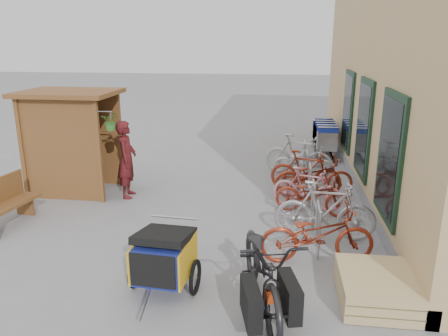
# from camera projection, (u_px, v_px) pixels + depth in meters

# --- Properties ---
(ground) EXTENTS (80.00, 80.00, 0.00)m
(ground) POSITION_uv_depth(u_px,v_px,m) (186.00, 244.00, 7.80)
(ground) COLOR gray
(kiosk) EXTENTS (2.49, 1.65, 2.40)m
(kiosk) POSITION_uv_depth(u_px,v_px,m) (68.00, 128.00, 10.12)
(kiosk) COLOR brown
(kiosk) RESTS_ON ground
(bike_rack) EXTENTS (0.05, 5.35, 0.86)m
(bike_rack) POSITION_uv_depth(u_px,v_px,m) (310.00, 180.00, 9.66)
(bike_rack) COLOR #A5A8AD
(bike_rack) RESTS_ON ground
(pallet_stack) EXTENTS (1.00, 1.20, 0.40)m
(pallet_stack) POSITION_uv_depth(u_px,v_px,m) (376.00, 288.00, 6.04)
(pallet_stack) COLOR tan
(pallet_stack) RESTS_ON ground
(bench) EXTENTS (0.66, 1.54, 0.95)m
(bench) POSITION_uv_depth(u_px,v_px,m) (2.00, 203.00, 8.43)
(bench) COLOR brown
(bench) RESTS_ON ground
(shopping_carts) EXTENTS (0.62, 2.45, 1.10)m
(shopping_carts) POSITION_uv_depth(u_px,v_px,m) (324.00, 134.00, 13.83)
(shopping_carts) COLOR silver
(shopping_carts) RESTS_ON ground
(child_trailer) EXTENTS (1.01, 1.67, 0.97)m
(child_trailer) POSITION_uv_depth(u_px,v_px,m) (164.00, 255.00, 6.26)
(child_trailer) COLOR navy
(child_trailer) RESTS_ON ground
(cargo_bike) EXTENTS (1.31, 2.42, 1.20)m
(cargo_bike) POSITION_uv_depth(u_px,v_px,m) (263.00, 269.00, 5.77)
(cargo_bike) COLOR black
(cargo_bike) RESTS_ON ground
(person_kiosk) EXTENTS (0.50, 0.70, 1.78)m
(person_kiosk) POSITION_uv_depth(u_px,v_px,m) (127.00, 159.00, 9.94)
(person_kiosk) COLOR maroon
(person_kiosk) RESTS_ON ground
(bike_0) EXTENTS (1.92, 0.89, 0.97)m
(bike_0) POSITION_uv_depth(u_px,v_px,m) (317.00, 235.00, 7.04)
(bike_0) COLOR maroon
(bike_0) RESTS_ON ground
(bike_1) EXTENTS (1.85, 0.64, 1.09)m
(bike_1) POSITION_uv_depth(u_px,v_px,m) (325.00, 210.00, 7.89)
(bike_1) COLOR #AEAFB3
(bike_1) RESTS_ON ground
(bike_2) EXTENTS (1.66, 0.89, 0.83)m
(bike_2) POSITION_uv_depth(u_px,v_px,m) (313.00, 195.00, 9.05)
(bike_2) COLOR maroon
(bike_2) RESTS_ON ground
(bike_3) EXTENTS (1.58, 0.86, 0.91)m
(bike_3) POSITION_uv_depth(u_px,v_px,m) (307.00, 189.00, 9.32)
(bike_3) COLOR pink
(bike_3) RESTS_ON ground
(bike_4) EXTENTS (1.90, 0.89, 0.96)m
(bike_4) POSITION_uv_depth(u_px,v_px,m) (314.00, 177.00, 10.05)
(bike_4) COLOR maroon
(bike_4) RESTS_ON ground
(bike_5) EXTENTS (1.77, 0.94, 1.02)m
(bike_5) POSITION_uv_depth(u_px,v_px,m) (305.00, 172.00, 10.29)
(bike_5) COLOR maroon
(bike_5) RESTS_ON ground
(bike_6) EXTENTS (1.65, 0.73, 0.84)m
(bike_6) POSITION_uv_depth(u_px,v_px,m) (304.00, 163.00, 11.39)
(bike_6) COLOR #BBBAB6
(bike_6) RESTS_ON ground
(bike_7) EXTENTS (1.92, 1.10, 1.11)m
(bike_7) POSITION_uv_depth(u_px,v_px,m) (298.00, 155.00, 11.60)
(bike_7) COLOR #AEAFB3
(bike_7) RESTS_ON ground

